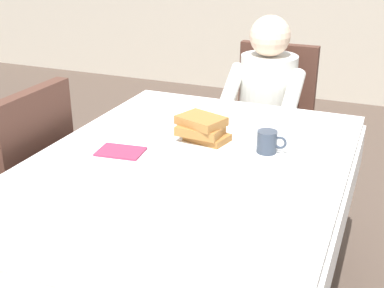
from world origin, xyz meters
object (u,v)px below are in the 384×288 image
at_px(dining_table_main, 187,184).
at_px(knife_right_of_plate, 250,153).
at_px(plate_breakfast, 204,142).
at_px(syrup_pitcher, 174,115).
at_px(fork_left_of_plate, 158,138).
at_px(chair_left_side, 22,178).
at_px(spoon_near_edge, 167,171).
at_px(chair_diner, 271,117).
at_px(breakfast_stack, 202,128).
at_px(diner_person, 265,102).
at_px(cup_coffee, 267,142).

distance_m(dining_table_main, knife_right_of_plate, 0.27).
xyz_separation_m(plate_breakfast, syrup_pitcher, (-0.21, 0.17, 0.03)).
relative_size(syrup_pitcher, fork_left_of_plate, 0.44).
height_order(syrup_pitcher, knife_right_of_plate, syrup_pitcher).
xyz_separation_m(chair_left_side, syrup_pitcher, (0.56, 0.36, 0.25)).
bearing_deg(syrup_pitcher, spoon_near_edge, -68.51).
bearing_deg(chair_left_side, chair_diner, -34.33).
bearing_deg(dining_table_main, breakfast_stack, 92.86).
distance_m(dining_table_main, breakfast_stack, 0.24).
xyz_separation_m(breakfast_stack, fork_left_of_plate, (-0.18, -0.02, -0.06)).
relative_size(plate_breakfast, breakfast_stack, 1.29).
height_order(diner_person, breakfast_stack, diner_person).
height_order(plate_breakfast, knife_right_of_plate, plate_breakfast).
relative_size(diner_person, cup_coffee, 9.91).
bearing_deg(plate_breakfast, breakfast_stack, -145.72).
distance_m(dining_table_main, cup_coffee, 0.34).
xyz_separation_m(diner_person, breakfast_stack, (-0.04, -0.83, 0.14)).
height_order(breakfast_stack, spoon_near_edge, breakfast_stack).
distance_m(dining_table_main, spoon_near_edge, 0.14).
bearing_deg(dining_table_main, spoon_near_edge, -107.52).
xyz_separation_m(dining_table_main, plate_breakfast, (-0.00, 0.18, 0.10)).
relative_size(dining_table_main, syrup_pitcher, 19.05).
relative_size(chair_left_side, cup_coffee, 8.23).
height_order(syrup_pitcher, fork_left_of_plate, syrup_pitcher).
bearing_deg(cup_coffee, dining_table_main, -140.96).
bearing_deg(dining_table_main, syrup_pitcher, 120.43).
bearing_deg(cup_coffee, spoon_near_edge, -132.97).
distance_m(diner_person, chair_left_side, 1.30).
xyz_separation_m(syrup_pitcher, knife_right_of_plate, (0.40, -0.19, -0.04)).
bearing_deg(dining_table_main, chair_diner, 88.62).
bearing_deg(breakfast_stack, syrup_pitcher, 138.70).
distance_m(chair_diner, fork_left_of_plate, 1.05).
distance_m(chair_diner, spoon_near_edge, 1.29).
height_order(dining_table_main, spoon_near_edge, spoon_near_edge).
height_order(chair_diner, breakfast_stack, chair_diner).
distance_m(chair_diner, breakfast_stack, 1.03).
distance_m(diner_person, syrup_pitcher, 0.71).
bearing_deg(knife_right_of_plate, fork_left_of_plate, 89.46).
relative_size(dining_table_main, fork_left_of_plate, 8.47).
bearing_deg(fork_left_of_plate, breakfast_stack, -82.96).
bearing_deg(syrup_pitcher, breakfast_stack, -41.30).
distance_m(diner_person, spoon_near_edge, 1.11).
xyz_separation_m(dining_table_main, chair_diner, (0.03, 1.17, -0.12)).
relative_size(diner_person, breakfast_stack, 5.15).
relative_size(breakfast_stack, fork_left_of_plate, 1.21).
bearing_deg(breakfast_stack, chair_diner, 87.84).
height_order(cup_coffee, spoon_near_edge, cup_coffee).
distance_m(knife_right_of_plate, spoon_near_edge, 0.34).
bearing_deg(spoon_near_edge, syrup_pitcher, 120.31).
distance_m(chair_left_side, cup_coffee, 1.06).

